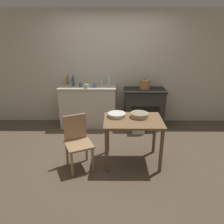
{
  "coord_description": "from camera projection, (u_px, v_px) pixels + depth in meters",
  "views": [
    {
      "loc": [
        0.03,
        -3.47,
        2.08
      ],
      "look_at": [
        0.0,
        0.51,
        0.6
      ],
      "focal_mm": 35.0,
      "sensor_mm": 36.0,
      "label": 1
    }
  ],
  "objects": [
    {
      "name": "stock_pot",
      "position": [
        145.0,
        84.0,
        4.86
      ],
      "size": [
        0.25,
        0.25,
        0.23
      ],
      "color": "#B77A47",
      "rests_on": "stove"
    },
    {
      "name": "counter_cabinet",
      "position": [
        88.0,
        106.0,
        5.03
      ],
      "size": [
        1.26,
        0.56,
        0.93
      ],
      "color": "beige",
      "rests_on": "ground_plane"
    },
    {
      "name": "bottle_mid_left",
      "position": [
        68.0,
        81.0,
        5.01
      ],
      "size": [
        0.06,
        0.06,
        0.22
      ],
      "color": "olive",
      "rests_on": "counter_cabinet"
    },
    {
      "name": "cup_center",
      "position": [
        87.0,
        86.0,
        4.67
      ],
      "size": [
        0.09,
        0.09,
        0.09
      ],
      "primitive_type": "cylinder",
      "color": "beige",
      "rests_on": "counter_cabinet"
    },
    {
      "name": "chair",
      "position": [
        78.0,
        140.0,
        3.46
      ],
      "size": [
        0.53,
        0.53,
        0.85
      ],
      "rotation": [
        0.0,
        0.0,
        0.42
      ],
      "color": "#A87F56",
      "rests_on": "ground_plane"
    },
    {
      "name": "mixing_bowl_small",
      "position": [
        117.0,
        115.0,
        3.58
      ],
      "size": [
        0.29,
        0.29,
        0.06
      ],
      "color": "silver",
      "rests_on": "work_table"
    },
    {
      "name": "wall_back",
      "position": [
        112.0,
        69.0,
        5.02
      ],
      "size": [
        8.0,
        0.07,
        2.55
      ],
      "color": "beige",
      "rests_on": "ground_plane"
    },
    {
      "name": "work_table",
      "position": [
        133.0,
        127.0,
        3.51
      ],
      "size": [
        0.93,
        0.69,
        0.76
      ],
      "color": "brown",
      "rests_on": "ground_plane"
    },
    {
      "name": "mixing_bowl_large",
      "position": [
        139.0,
        115.0,
        3.55
      ],
      "size": [
        0.29,
        0.29,
        0.07
      ],
      "color": "tan",
      "rests_on": "work_table"
    },
    {
      "name": "stove",
      "position": [
        144.0,
        107.0,
        5.03
      ],
      "size": [
        0.92,
        0.56,
        0.87
      ],
      "color": "#2D2B28",
      "rests_on": "ground_plane"
    },
    {
      "name": "cup_mid_right",
      "position": [
        80.0,
        85.0,
        4.82
      ],
      "size": [
        0.08,
        0.08,
        0.09
      ],
      "primitive_type": "cylinder",
      "color": "#4C6B99",
      "rests_on": "counter_cabinet"
    },
    {
      "name": "flour_sack",
      "position": [
        138.0,
        125.0,
        4.69
      ],
      "size": [
        0.26,
        0.18,
        0.39
      ],
      "primitive_type": "cube",
      "color": "beige",
      "rests_on": "ground_plane"
    },
    {
      "name": "bottle_center_left",
      "position": [
        73.0,
        82.0,
        4.88
      ],
      "size": [
        0.07,
        0.07,
        0.24
      ],
      "color": "#3D5675",
      "rests_on": "counter_cabinet"
    },
    {
      "name": "bottle_left",
      "position": [
        102.0,
        81.0,
        4.96
      ],
      "size": [
        0.06,
        0.06,
        0.23
      ],
      "color": "silver",
      "rests_on": "counter_cabinet"
    },
    {
      "name": "cup_center_right",
      "position": [
        94.0,
        85.0,
        4.74
      ],
      "size": [
        0.08,
        0.08,
        0.1
      ],
      "primitive_type": "cylinder",
      "color": "#4C6B99",
      "rests_on": "counter_cabinet"
    },
    {
      "name": "ground_plane",
      "position": [
        112.0,
        153.0,
        3.98
      ],
      "size": [
        14.0,
        14.0,
        0.0
      ],
      "primitive_type": "plane",
      "color": "brown"
    },
    {
      "name": "bottle_far_left",
      "position": [
        109.0,
        80.0,
        4.9
      ],
      "size": [
        0.06,
        0.06,
        0.29
      ],
      "color": "silver",
      "rests_on": "counter_cabinet"
    }
  ]
}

